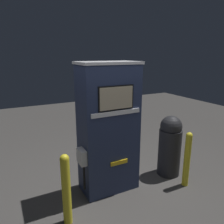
{
  "coord_description": "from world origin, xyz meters",
  "views": [
    {
      "loc": [
        -1.44,
        -2.65,
        2.17
      ],
      "look_at": [
        0.0,
        0.13,
        1.33
      ],
      "focal_mm": 35.0,
      "sensor_mm": 36.0,
      "label": 1
    }
  ],
  "objects_px": {
    "gas_pump": "(108,129)",
    "safety_bollard_far": "(187,158)",
    "safety_bollard": "(66,188)",
    "trash_bin": "(170,145)"
  },
  "relations": [
    {
      "from": "trash_bin",
      "to": "gas_pump",
      "type": "bearing_deg",
      "value": 173.97
    },
    {
      "from": "trash_bin",
      "to": "safety_bollard_far",
      "type": "height_order",
      "value": "trash_bin"
    },
    {
      "from": "gas_pump",
      "to": "trash_bin",
      "type": "relative_size",
      "value": 1.85
    },
    {
      "from": "gas_pump",
      "to": "trash_bin",
      "type": "distance_m",
      "value": 1.28
    },
    {
      "from": "safety_bollard",
      "to": "safety_bollard_far",
      "type": "relative_size",
      "value": 1.04
    },
    {
      "from": "gas_pump",
      "to": "safety_bollard",
      "type": "relative_size",
      "value": 2.09
    },
    {
      "from": "gas_pump",
      "to": "safety_bollard_far",
      "type": "bearing_deg",
      "value": -24.88
    },
    {
      "from": "gas_pump",
      "to": "safety_bollard",
      "type": "bearing_deg",
      "value": -150.57
    },
    {
      "from": "safety_bollard",
      "to": "trash_bin",
      "type": "xyz_separation_m",
      "value": [
        2.02,
        0.35,
        0.06
      ]
    },
    {
      "from": "safety_bollard",
      "to": "safety_bollard_far",
      "type": "bearing_deg",
      "value": -2.23
    }
  ]
}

